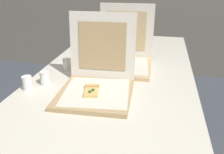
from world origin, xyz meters
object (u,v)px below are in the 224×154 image
(cup_white_near_left, at_px, (27,83))
(cup_white_near_center, at_px, (45,78))
(table, at_px, (114,83))
(pizza_box_front, at_px, (97,82))
(pizza_box_middle, at_px, (123,58))
(cup_white_mid, at_px, (67,65))
(cup_white_far, at_px, (92,51))

(cup_white_near_left, bearing_deg, cup_white_near_center, 51.08)
(table, bearing_deg, pizza_box_front, -101.33)
(pizza_box_middle, distance_m, cup_white_near_center, 0.53)
(cup_white_near_center, bearing_deg, cup_white_mid, 78.29)
(cup_white_near_left, bearing_deg, cup_white_far, 72.72)
(cup_white_near_center, distance_m, cup_white_far, 0.53)
(pizza_box_front, xyz_separation_m, cup_white_far, (-0.19, 0.55, -0.02))
(pizza_box_front, xyz_separation_m, pizza_box_middle, (0.08, 0.39, 0.00))
(table, height_order, cup_white_near_center, cup_white_near_center)
(pizza_box_front, height_order, cup_white_mid, pizza_box_front)
(cup_white_near_left, bearing_deg, pizza_box_front, 6.57)
(cup_white_near_center, height_order, cup_white_far, same)
(pizza_box_front, relative_size, cup_white_near_left, 5.61)
(pizza_box_middle, height_order, cup_white_far, pizza_box_middle)
(cup_white_near_left, relative_size, cup_white_mid, 1.00)
(pizza_box_front, height_order, pizza_box_middle, pizza_box_middle)
(table, relative_size, cup_white_near_center, 27.36)
(cup_white_near_left, distance_m, cup_white_mid, 0.32)
(cup_white_near_left, bearing_deg, pizza_box_middle, 44.33)
(cup_white_near_left, bearing_deg, table, 32.94)
(pizza_box_front, height_order, cup_white_near_left, pizza_box_front)
(cup_white_near_left, bearing_deg, cup_white_mid, 69.97)
(table, xyz_separation_m, cup_white_far, (-0.23, 0.33, 0.09))
(pizza_box_middle, height_order, cup_white_near_left, pizza_box_middle)
(pizza_box_middle, bearing_deg, pizza_box_front, -102.21)
(cup_white_near_left, height_order, cup_white_mid, same)
(cup_white_far, bearing_deg, cup_white_mid, -104.44)
(pizza_box_front, distance_m, cup_white_near_center, 0.31)
(table, relative_size, cup_white_mid, 27.36)
(cup_white_near_left, relative_size, cup_white_far, 1.00)
(pizza_box_middle, xyz_separation_m, cup_white_far, (-0.26, 0.16, -0.02))
(cup_white_near_center, xyz_separation_m, cup_white_mid, (0.05, 0.22, 0.00))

